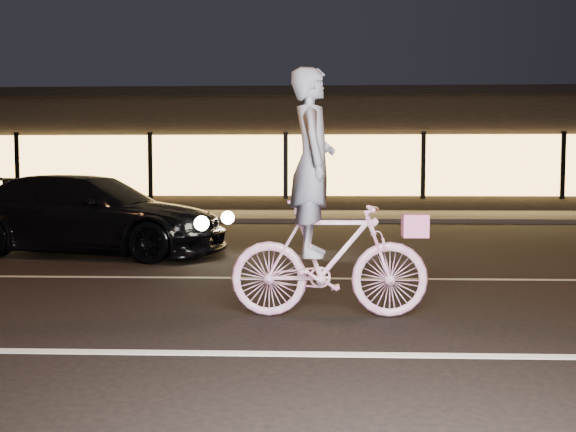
{
  "coord_description": "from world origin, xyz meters",
  "views": [
    {
      "loc": [
        0.89,
        -6.33,
        1.41
      ],
      "look_at": [
        0.62,
        0.6,
        0.92
      ],
      "focal_mm": 40.0,
      "sensor_mm": 36.0,
      "label": 1
    }
  ],
  "objects": [
    {
      "name": "ground",
      "position": [
        0.0,
        0.0,
        0.0
      ],
      "size": [
        90.0,
        90.0,
        0.0
      ],
      "primitive_type": "plane",
      "color": "black",
      "rests_on": "ground"
    },
    {
      "name": "lane_stripe_near",
      "position": [
        0.0,
        -1.5,
        0.0
      ],
      "size": [
        60.0,
        0.12,
        0.01
      ],
      "primitive_type": "cube",
      "color": "silver",
      "rests_on": "ground"
    },
    {
      "name": "lane_stripe_far",
      "position": [
        0.0,
        2.0,
        0.0
      ],
      "size": [
        60.0,
        0.1,
        0.01
      ],
      "primitive_type": "cube",
      "color": "gray",
      "rests_on": "ground"
    },
    {
      "name": "sidewalk",
      "position": [
        0.0,
        13.0,
        0.06
      ],
      "size": [
        30.0,
        4.0,
        0.12
      ],
      "primitive_type": "cube",
      "color": "#383533",
      "rests_on": "ground"
    },
    {
      "name": "storefront",
      "position": [
        0.0,
        18.97,
        2.15
      ],
      "size": [
        25.4,
        8.42,
        4.2
      ],
      "color": "black",
      "rests_on": "ground"
    },
    {
      "name": "cyclist",
      "position": [
        1.0,
        -0.22,
        0.85
      ],
      "size": [
        1.89,
        0.65,
        2.38
      ],
      "rotation": [
        0.0,
        0.0,
        1.57
      ],
      "color": "#DC4697",
      "rests_on": "ground"
    },
    {
      "name": "sedan",
      "position": [
        -2.85,
        4.32,
        0.67
      ],
      "size": [
        4.92,
        2.75,
        1.35
      ],
      "rotation": [
        0.0,
        0.0,
        1.38
      ],
      "color": "black",
      "rests_on": "ground"
    }
  ]
}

